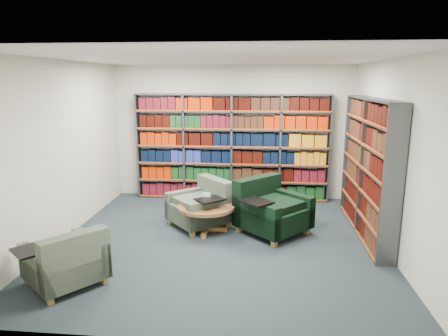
# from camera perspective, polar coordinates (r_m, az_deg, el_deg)

# --- Properties ---
(room_shell) EXTENTS (5.02, 5.02, 2.82)m
(room_shell) POSITION_cam_1_polar(r_m,az_deg,el_deg) (6.01, -0.54, 2.02)
(room_shell) COLOR black
(room_shell) RESTS_ON ground
(bookshelf_back) EXTENTS (4.00, 0.28, 2.20)m
(bookshelf_back) POSITION_cam_1_polar(r_m,az_deg,el_deg) (8.36, 1.13, 2.90)
(bookshelf_back) COLOR #47494F
(bookshelf_back) RESTS_ON ground
(bookshelf_right) EXTENTS (0.28, 2.50, 2.20)m
(bookshelf_right) POSITION_cam_1_polar(r_m,az_deg,el_deg) (6.85, 19.90, -0.01)
(bookshelf_right) COLOR #47494F
(bookshelf_right) RESTS_ON ground
(chair_teal_left) EXTENTS (1.24, 1.24, 0.80)m
(chair_teal_left) POSITION_cam_1_polar(r_m,az_deg,el_deg) (7.00, -2.98, -5.57)
(chair_teal_left) COLOR #092531
(chair_teal_left) RESTS_ON ground
(chair_green_right) EXTENTS (1.37, 1.37, 0.89)m
(chair_green_right) POSITION_cam_1_polar(r_m,az_deg,el_deg) (6.73, 6.43, -6.09)
(chair_green_right) COLOR black
(chair_green_right) RESTS_ON ground
(chair_teal_front) EXTENTS (1.15, 1.15, 0.75)m
(chair_teal_front) POSITION_cam_1_polar(r_m,az_deg,el_deg) (5.37, -21.45, -12.54)
(chair_teal_front) COLOR #092531
(chair_teal_front) RESTS_ON ground
(coffee_table) EXTENTS (0.95, 0.95, 0.67)m
(coffee_table) POSITION_cam_1_polar(r_m,az_deg,el_deg) (6.69, -2.56, -6.10)
(coffee_table) COLOR brown
(coffee_table) RESTS_ON ground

